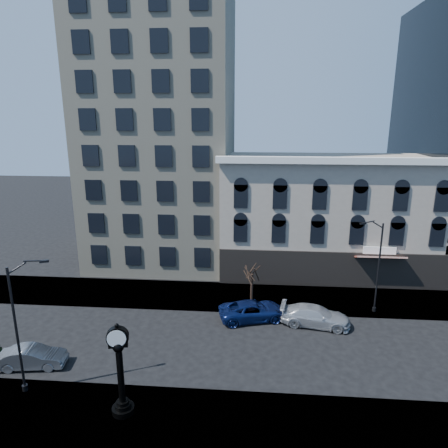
{
  "coord_description": "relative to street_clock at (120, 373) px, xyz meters",
  "views": [
    {
      "loc": [
        4.4,
        -25.42,
        16.0
      ],
      "look_at": [
        2.0,
        4.0,
        8.0
      ],
      "focal_mm": 32.0,
      "sensor_mm": 36.0,
      "label": 1
    }
  ],
  "objects": [
    {
      "name": "sidewalk_near",
      "position": [
        2.69,
        -0.71,
        -2.53
      ],
      "size": [
        160.0,
        6.0,
        0.12
      ],
      "primitive_type": "cube",
      "color": "gray",
      "rests_on": "ground"
    },
    {
      "name": "street_lamp_far",
      "position": [
        16.65,
        13.07,
        3.65
      ],
      "size": [
        2.0,
        0.96,
        8.11
      ],
      "rotation": [
        0.0,
        0.0,
        3.52
      ],
      "color": "black",
      "rests_on": "sidewalk_far"
    },
    {
      "name": "cream_tower",
      "position": [
        -3.42,
        26.17,
        16.73
      ],
      "size": [
        15.9,
        15.4,
        42.5
      ],
      "color": "#BCB297",
      "rests_on": "ground"
    },
    {
      "name": "street_clock",
      "position": [
        0.0,
        0.0,
        0.0
      ],
      "size": [
        1.24,
        1.24,
        5.46
      ],
      "rotation": [
        0.0,
        0.0,
        0.23
      ],
      "color": "black",
      "rests_on": "sidewalk_near"
    },
    {
      "name": "bare_tree_far",
      "position": [
        6.89,
        14.13,
        0.75
      ],
      "size": [
        2.49,
        2.49,
        4.28
      ],
      "color": "black",
      "rests_on": "sidewalk_far"
    },
    {
      "name": "car_far_b",
      "position": [
        11.95,
        10.78,
        -1.8
      ],
      "size": [
        5.7,
        3.06,
        1.57
      ],
      "primitive_type": "imported",
      "rotation": [
        0.0,
        0.0,
        1.41
      ],
      "color": "#A5A8AD",
      "rests_on": "ground"
    },
    {
      "name": "victorian_row",
      "position": [
        14.69,
        23.18,
        3.41
      ],
      "size": [
        22.6,
        11.19,
        12.5
      ],
      "color": "#A79989",
      "rests_on": "ground"
    },
    {
      "name": "sidewalk_far",
      "position": [
        2.69,
        15.29,
        -2.53
      ],
      "size": [
        160.0,
        6.0,
        0.12
      ],
      "primitive_type": "cube",
      "color": "gray",
      "rests_on": "ground"
    },
    {
      "name": "ground",
      "position": [
        2.69,
        7.29,
        -2.59
      ],
      "size": [
        160.0,
        160.0,
        0.0
      ],
      "primitive_type": "plane",
      "color": "black",
      "rests_on": "ground"
    },
    {
      "name": "car_far_a",
      "position": [
        7.02,
        11.32,
        -1.83
      ],
      "size": [
        5.91,
        3.87,
        1.51
      ],
      "primitive_type": "imported",
      "rotation": [
        0.0,
        0.0,
        1.84
      ],
      "color": "#0C194C",
      "rests_on": "ground"
    },
    {
      "name": "car_near_b",
      "position": [
        -7.34,
        3.73,
        -1.88
      ],
      "size": [
        4.47,
        2.11,
        1.42
      ],
      "primitive_type": "imported",
      "rotation": [
        0.0,
        0.0,
        1.72
      ],
      "color": "#595B60",
      "rests_on": "ground"
    },
    {
      "name": "street_lamp_near",
      "position": [
        -5.89,
        1.54,
        3.81
      ],
      "size": [
        2.02,
        1.06,
        8.32
      ],
      "rotation": [
        0.0,
        0.0,
        0.42
      ],
      "color": "black",
      "rests_on": "sidewalk_near"
    }
  ]
}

